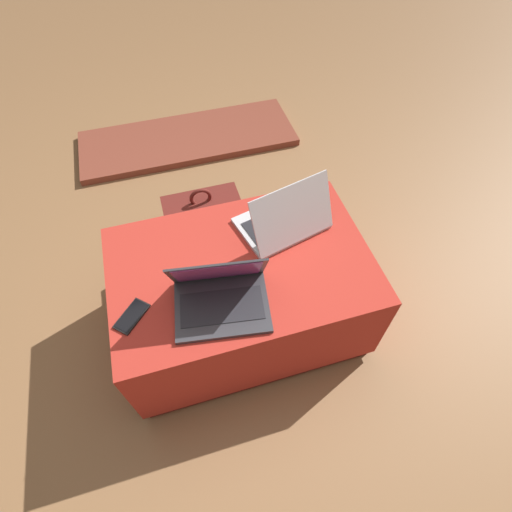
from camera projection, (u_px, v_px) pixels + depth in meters
The scene contains 7 objects.
ground_plane at pixel (244, 321), 1.87m from camera, with size 14.00×14.00×0.00m, color olive.
ottoman at pixel (243, 295), 1.69m from camera, with size 1.00×0.65×0.46m.
laptop_near at pixel (221, 294), 1.37m from camera, with size 0.36×0.29×0.24m.
laptop_far at pixel (285, 220), 1.57m from camera, with size 0.38×0.31×0.24m.
cell_phone at pixel (132, 316), 1.37m from camera, with size 0.14×0.14×0.01m.
backpack at pixel (205, 229), 1.97m from camera, with size 0.35×0.22×0.47m.
fireplace_hearth at pixel (188, 139), 2.66m from camera, with size 1.40×0.50×0.04m.
Camera 1 is at (-0.19, -0.86, 1.68)m, focal length 28.00 mm.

